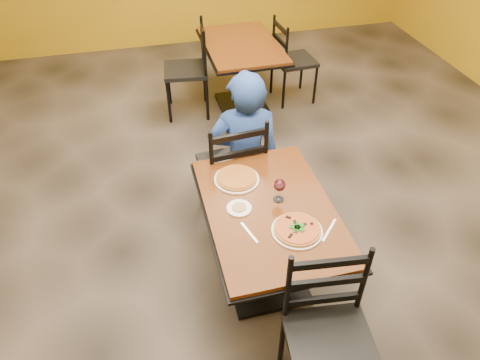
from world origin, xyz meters
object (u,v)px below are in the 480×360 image
object	(u,v)px
table_main	(269,229)
chair_main_near	(331,346)
diner	(245,140)
chair_second_right	(295,61)
table_second	(242,60)
chair_main_far	(231,167)
pizza_far	(237,178)
pizza_main	(297,229)
plate_far	(237,179)
wine_glass	(279,189)
chair_second_left	(186,70)
plate_main	(297,231)
side_plate	(239,208)

from	to	relation	value
table_main	chair_main_near	xyz separation A→B (m)	(0.09, -0.86, -0.05)
diner	chair_second_right	bearing A→B (deg)	-113.65
table_second	chair_main_far	xyz separation A→B (m)	(-0.54, -1.77, -0.05)
table_main	pizza_far	distance (m)	0.41
pizza_main	plate_far	size ratio (longest dim) A/B	0.92
chair_main_far	pizza_far	distance (m)	0.52
chair_main_near	wine_glass	distance (m)	0.98
diner	plate_far	world-z (taller)	diner
chair_second_left	diner	bearing A→B (deg)	15.95
chair_main_near	pizza_far	bearing A→B (deg)	107.60
table_second	plate_main	world-z (taller)	plate_main
chair_main_near	chair_main_far	bearing A→B (deg)	102.62
wine_glass	table_second	bearing A→B (deg)	81.20
table_second	diner	size ratio (longest dim) A/B	0.97
wine_glass	chair_main_far	bearing A→B (deg)	102.50
chair_main_near	chair_second_right	bearing A→B (deg)	80.40
chair_main_near	pizza_main	bearing A→B (deg)	95.84
chair_second_right	wine_glass	distance (m)	2.70
chair_main_near	chair_main_far	distance (m)	1.64
diner	side_plate	xyz separation A→B (m)	(-0.28, -0.92, 0.14)
plate_far	wine_glass	distance (m)	0.35
pizza_main	plate_far	bearing A→B (deg)	112.88
table_second	chair_second_right	world-z (taller)	chair_second_right
chair_second_left	plate_far	bearing A→B (deg)	7.55
table_main	chair_main_near	bearing A→B (deg)	-84.19
table_second	plate_far	distance (m)	2.31
chair_main_near	side_plate	xyz separation A→B (m)	(-0.28, 0.90, 0.25)
chair_second_right	diner	distance (m)	1.87
table_main	chair_main_far	distance (m)	0.77
plate_main	plate_far	xyz separation A→B (m)	(-0.24, 0.56, 0.00)
chair_second_left	plate_main	size ratio (longest dim) A/B	3.28
diner	plate_main	world-z (taller)	diner
plate_far	pizza_far	world-z (taller)	pizza_far
plate_main	pizza_main	world-z (taller)	pizza_main
table_main	wine_glass	bearing A→B (deg)	38.54
wine_glass	chair_second_left	bearing A→B (deg)	95.61
pizza_main	side_plate	size ratio (longest dim) A/B	1.77
chair_main_near	diner	size ratio (longest dim) A/B	0.83
pizza_main	chair_main_far	bearing A→B (deg)	99.94
table_second	diner	xyz separation A→B (m)	(-0.37, -1.57, 0.06)
diner	pizza_main	world-z (taller)	diner
table_main	chair_second_left	xyz separation A→B (m)	(-0.16, 2.54, -0.05)
chair_second_right	plate_main	size ratio (longest dim) A/B	3.08
chair_main_near	plate_far	world-z (taller)	chair_main_near
chair_main_near	diner	world-z (taller)	diner
plate_main	pizza_main	bearing A→B (deg)	0.00
pizza_main	plate_far	distance (m)	0.61
table_second	chair_main_far	distance (m)	1.85
pizza_far	wine_glass	world-z (taller)	wine_glass
chair_second_left	pizza_main	bearing A→B (deg)	12.26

